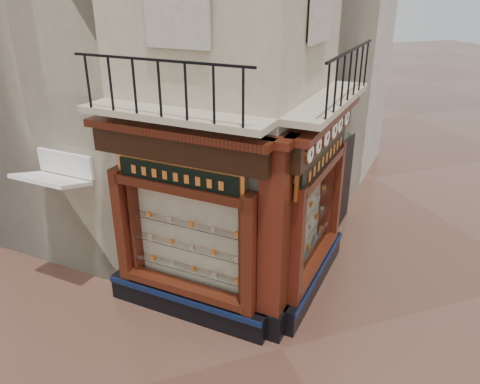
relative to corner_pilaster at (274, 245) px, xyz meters
name	(u,v)px	position (x,y,z in m)	size (l,w,h in m)	color
ground	(282,348)	(0.00, -0.50, -1.95)	(80.00, 80.00, 0.00)	#533326
neighbour_left	(81,11)	(-2.47, 8.13, 3.55)	(8.00, 8.00, 11.00)	beige
neighbour_right	(246,8)	(2.47, 8.13, 3.55)	(8.00, 8.00, 11.00)	beige
shopfront_left	(183,229)	(-1.41, 1.07, 0.03)	(2.86, 2.86, 3.98)	black
shopfront_right	(316,207)	(1.41, 1.07, 0.03)	(2.86, 2.86, 3.98)	black
corner_pilaster	(274,245)	(0.00, 0.00, 0.00)	(0.85, 0.85, 3.98)	black
balcony	(256,107)	(0.00, 0.99, 2.27)	(5.94, 2.97, 1.03)	beige
clock_a	(310,153)	(0.59, -0.02, 1.67)	(0.28, 0.28, 0.35)	#D38546
clock_b	(318,145)	(0.92, 0.31, 1.67)	(0.26, 0.26, 0.32)	#D38546
clock_c	(326,137)	(1.29, 0.69, 1.67)	(0.30, 0.30, 0.37)	#D38546
clock_d	(334,130)	(1.68, 1.07, 1.67)	(0.32, 0.32, 0.40)	#D38546
clock_e	(339,124)	(1.98, 1.38, 1.67)	(0.30, 0.30, 0.38)	#D38546
clock_f	(346,117)	(2.39, 1.78, 1.67)	(0.31, 0.31, 0.39)	#D38546
awning	(69,284)	(-3.68, 2.98, -1.95)	(1.44, 0.86, 0.08)	white
signboard_left	(178,176)	(-1.46, 1.01, 1.15)	(1.90, 1.90, 0.51)	#F09946
signboard_right	(323,157)	(1.46, 1.01, 1.15)	(2.29, 2.29, 0.61)	#F09946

